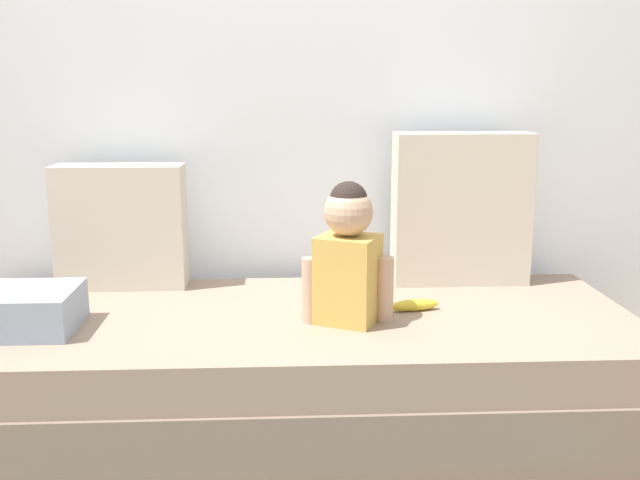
% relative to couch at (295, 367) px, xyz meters
% --- Properties ---
extents(ground_plane, '(12.00, 12.00, 0.00)m').
position_rel_couch_xyz_m(ground_plane, '(0.00, 0.00, -0.18)').
color(ground_plane, '#93704C').
extents(back_wall, '(5.51, 0.10, 2.47)m').
position_rel_couch_xyz_m(back_wall, '(0.00, 0.60, 1.05)').
color(back_wall, silver).
rests_on(back_wall, ground).
extents(couch, '(2.31, 0.94, 0.37)m').
position_rel_couch_xyz_m(couch, '(0.00, 0.00, 0.00)').
color(couch, '#826C5B').
rests_on(couch, ground).
extents(throw_pillow_left, '(0.47, 0.16, 0.46)m').
position_rel_couch_xyz_m(throw_pillow_left, '(-0.64, 0.37, 0.42)').
color(throw_pillow_left, beige).
rests_on(throw_pillow_left, couch).
extents(throw_pillow_right, '(0.51, 0.16, 0.57)m').
position_rel_couch_xyz_m(throw_pillow_right, '(0.64, 0.37, 0.47)').
color(throw_pillow_right, beige).
rests_on(throw_pillow_right, couch).
extents(toddler, '(0.29, 0.22, 0.45)m').
position_rel_couch_xyz_m(toddler, '(0.17, -0.08, 0.41)').
color(toddler, gold).
rests_on(toddler, couch).
extents(banana, '(0.18, 0.07, 0.04)m').
position_rel_couch_xyz_m(banana, '(0.40, 0.01, 0.21)').
color(banana, yellow).
rests_on(banana, couch).
extents(folded_blanket, '(0.40, 0.28, 0.13)m').
position_rel_couch_xyz_m(folded_blanket, '(-0.88, -0.12, 0.25)').
color(folded_blanket, '#8E9EB2').
rests_on(folded_blanket, couch).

